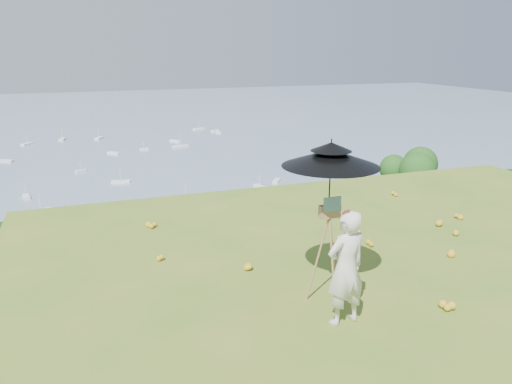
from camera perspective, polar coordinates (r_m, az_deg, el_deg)
name	(u,v)px	position (r m, az deg, el deg)	size (l,w,h in m)	color
ground	(475,302)	(8.22, 23.73, -11.45)	(14.00, 14.00, 0.00)	#497722
shoreline_tier	(126,288)	(89.55, -14.62, -10.58)	(170.00, 28.00, 8.00)	#685F53
bay_water	(89,130)	(248.06, -18.51, 6.70)	(700.00, 700.00, 0.00)	#7088A0
slope_trees	(156,271)	(44.56, -11.31, -8.80)	(110.00, 50.00, 6.00)	#194B16
harbor_town	(123,253)	(86.87, -14.92, -6.75)	(110.00, 22.00, 5.00)	silver
moored_boats	(57,169)	(170.41, -21.78, 2.44)	(140.00, 140.00, 0.70)	white
wildflowers	(463,291)	(8.35, 22.61, -10.41)	(10.00, 10.50, 0.12)	gold
painter	(346,268)	(6.79, 10.23, -8.55)	(0.59, 0.39, 1.62)	silver
field_easel	(328,250)	(7.30, 8.24, -6.59)	(0.62, 0.62, 1.63)	#9F7D42
sun_umbrella	(330,178)	(6.98, 8.45, 1.64)	(1.36, 1.36, 1.09)	black
painter_cap	(349,213)	(6.51, 10.57, -2.42)	(0.18, 0.22, 0.10)	#C66C72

